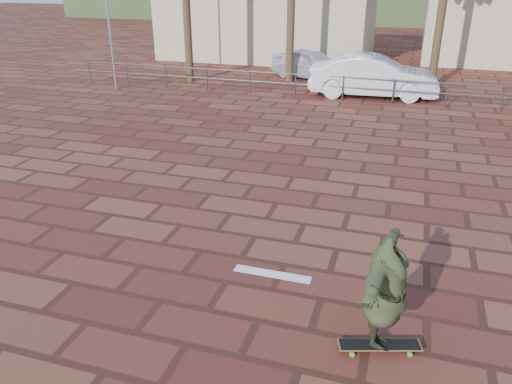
% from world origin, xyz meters
% --- Properties ---
extents(ground, '(120.00, 120.00, 0.00)m').
position_xyz_m(ground, '(0.00, 0.00, 0.00)').
color(ground, brown).
rests_on(ground, ground).
extents(paint_stripe, '(1.40, 0.22, 0.01)m').
position_xyz_m(paint_stripe, '(0.70, -1.20, 0.00)').
color(paint_stripe, white).
rests_on(paint_stripe, ground).
extents(guardrail, '(24.06, 0.06, 1.00)m').
position_xyz_m(guardrail, '(0.00, 12.00, 0.68)').
color(guardrail, '#47494F').
rests_on(guardrail, ground).
extents(building_west, '(12.60, 7.60, 4.50)m').
position_xyz_m(building_west, '(-6.00, 22.00, 2.28)').
color(building_west, beige).
rests_on(building_west, ground).
extents(longboard, '(1.19, 0.59, 0.12)m').
position_xyz_m(longboard, '(2.68, -2.62, 0.09)').
color(longboard, olive).
rests_on(longboard, ground).
extents(skateboarder, '(0.80, 2.16, 1.72)m').
position_xyz_m(skateboarder, '(2.68, -2.62, 0.97)').
color(skateboarder, '#353A1F').
rests_on(skateboarder, longboard).
extents(car_silver, '(4.45, 3.28, 1.41)m').
position_xyz_m(car_silver, '(-2.17, 16.00, 0.70)').
color(car_silver, silver).
rests_on(car_silver, ground).
extents(car_white, '(5.36, 2.21, 1.72)m').
position_xyz_m(car_white, '(1.08, 13.00, 0.86)').
color(car_white, white).
rests_on(car_white, ground).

